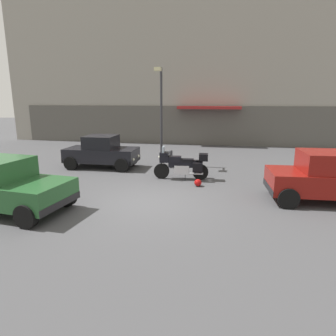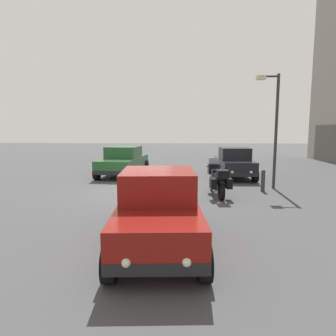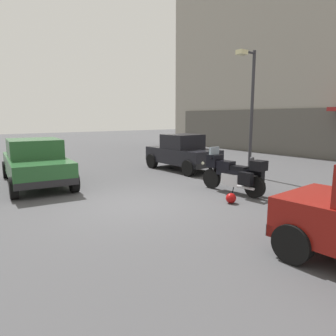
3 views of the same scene
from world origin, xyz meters
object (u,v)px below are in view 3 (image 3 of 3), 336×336
at_px(car_sedan_far, 35,162).
at_px(streetlamp_curbside, 250,101).
at_px(motorcycle, 233,173).
at_px(bollard_curbside, 252,168).
at_px(helmet, 231,198).
at_px(car_compact_side, 182,153).

height_order(car_sedan_far, streetlamp_curbside, streetlamp_curbside).
relative_size(motorcycle, bollard_curbside, 2.55).
relative_size(streetlamp_curbside, bollard_curbside, 5.33).
bearing_deg(helmet, motorcycle, 129.04).
distance_m(car_compact_side, streetlamp_curbside, 3.58).
xyz_separation_m(helmet, car_sedan_far, (-5.69, -3.56, 0.64)).
xyz_separation_m(motorcycle, bollard_curbside, (-0.83, 1.95, -0.15)).
bearing_deg(car_compact_side, streetlamp_curbside, 19.75).
height_order(motorcycle, helmet, motorcycle).
height_order(car_compact_side, streetlamp_curbside, streetlamp_curbside).
bearing_deg(streetlamp_curbside, bollard_curbside, -38.43).
bearing_deg(car_compact_side, bollard_curbside, 8.47).
xyz_separation_m(motorcycle, helmet, (0.75, -0.92, -0.48)).
height_order(motorcycle, car_sedan_far, car_sedan_far).
bearing_deg(motorcycle, car_sedan_far, 37.97).
bearing_deg(helmet, bollard_curbside, 118.74).
xyz_separation_m(car_sedan_far, bollard_curbside, (4.11, 6.44, -0.31)).
distance_m(helmet, car_sedan_far, 6.74).
bearing_deg(bollard_curbside, streetlamp_curbside, 141.57).
bearing_deg(car_sedan_far, motorcycle, -131.58).
distance_m(car_compact_side, bollard_curbside, 3.36).
bearing_deg(bollard_curbside, helmet, -61.26).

